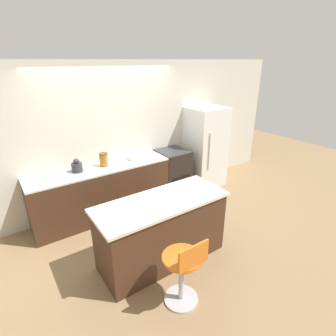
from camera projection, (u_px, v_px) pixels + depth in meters
The scene contains 10 objects.
ground_plane at pixel (131, 216), 4.69m from camera, with size 14.00×14.00×0.00m, color #8E704C.
wall_back at pixel (111, 138), 4.68m from camera, with size 8.00×0.06×2.60m.
back_counter at pixel (103, 192), 4.57m from camera, with size 2.38×0.59×0.93m.
kitchen_island at pixel (162, 230), 3.54m from camera, with size 1.77×0.71×0.92m.
oven_range at pixel (172, 172), 5.35m from camera, with size 0.59×0.61×0.93m.
refrigerator at pixel (205, 147), 5.62m from camera, with size 0.76×0.69×1.70m.
stool_chair at pixel (183, 271), 2.87m from camera, with size 0.44×0.44×0.90m.
kettle at pixel (77, 166), 4.18m from camera, with size 0.17×0.17×0.22m.
mixing_bowl at pixel (134, 157), 4.74m from camera, with size 0.22×0.22×0.07m.
canister_jar at pixel (104, 159), 4.41m from camera, with size 0.15×0.15×0.22m.
Camera 1 is at (-1.74, -3.66, 2.59)m, focal length 28.00 mm.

